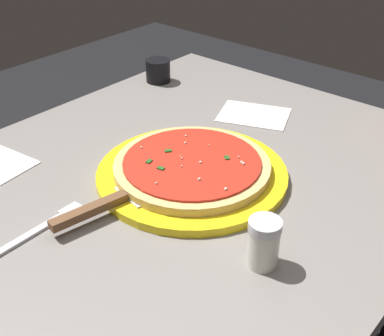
# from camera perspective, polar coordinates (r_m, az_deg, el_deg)

# --- Properties ---
(restaurant_table) EXTENTS (1.02, 0.81, 0.74)m
(restaurant_table) POSITION_cam_1_polar(r_m,az_deg,el_deg) (0.99, -1.56, -7.99)
(restaurant_table) COLOR black
(restaurant_table) RESTS_ON ground_plane
(serving_plate) EXTENTS (0.33, 0.33, 0.02)m
(serving_plate) POSITION_cam_1_polar(r_m,az_deg,el_deg) (0.91, 0.00, -0.67)
(serving_plate) COLOR yellow
(serving_plate) RESTS_ON restaurant_table
(pizza) EXTENTS (0.27, 0.27, 0.02)m
(pizza) POSITION_cam_1_polar(r_m,az_deg,el_deg) (0.90, 0.00, 0.25)
(pizza) COLOR #DBB26B
(pizza) RESTS_ON serving_plate
(pizza_server) EXTENTS (0.22, 0.09, 0.01)m
(pizza_server) POSITION_cam_1_polar(r_m,az_deg,el_deg) (0.82, -8.81, -3.73)
(pizza_server) COLOR silver
(pizza_server) RESTS_ON serving_plate
(cup_small_sauce) EXTENTS (0.06, 0.06, 0.06)m
(cup_small_sauce) POSITION_cam_1_polar(r_m,az_deg,el_deg) (1.29, -3.77, 10.69)
(cup_small_sauce) COLOR black
(cup_small_sauce) RESTS_ON restaurant_table
(napkin_loose_left) EXTENTS (0.16, 0.18, 0.00)m
(napkin_loose_left) POSITION_cam_1_polar(r_m,az_deg,el_deg) (1.13, 6.85, 5.84)
(napkin_loose_left) COLOR white
(napkin_loose_left) RESTS_ON restaurant_table
(fork) EXTENTS (0.19, 0.02, 0.00)m
(fork) POSITION_cam_1_polar(r_m,az_deg,el_deg) (0.82, -16.58, -6.53)
(fork) COLOR silver
(fork) RESTS_ON restaurant_table
(parmesan_shaker) EXTENTS (0.05, 0.05, 0.07)m
(parmesan_shaker) POSITION_cam_1_polar(r_m,az_deg,el_deg) (0.72, 7.91, -8.17)
(parmesan_shaker) COLOR silver
(parmesan_shaker) RESTS_ON restaurant_table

